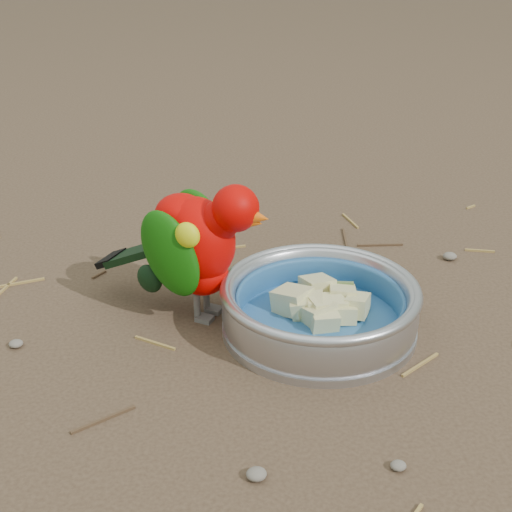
{
  "coord_description": "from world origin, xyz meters",
  "views": [
    {
      "loc": [
        -0.11,
        -0.62,
        0.46
      ],
      "look_at": [
        -0.02,
        0.14,
        0.08
      ],
      "focal_mm": 50.0,
      "sensor_mm": 36.0,
      "label": 1
    }
  ],
  "objects": [
    {
      "name": "ground_debris",
      "position": [
        -0.05,
        0.07,
        0.0
      ],
      "size": [
        0.9,
        0.8,
        0.01
      ],
      "primitive_type": null,
      "color": "olive",
      "rests_on": "ground"
    },
    {
      "name": "ground",
      "position": [
        0.0,
        0.0,
        0.0
      ],
      "size": [
        60.0,
        60.0,
        0.0
      ],
      "primitive_type": "plane",
      "color": "#4D3A29"
    },
    {
      "name": "lory_parrot",
      "position": [
        -0.09,
        0.15,
        0.09
      ],
      "size": [
        0.23,
        0.2,
        0.17
      ],
      "primitive_type": null,
      "rotation": [
        0.0,
        0.0,
        -2.12
      ],
      "color": "#C90300",
      "rests_on": "ground"
    },
    {
      "name": "fruit_wedges",
      "position": [
        0.05,
        0.09,
        0.03
      ],
      "size": [
        0.14,
        0.14,
        0.03
      ],
      "primitive_type": null,
      "color": "beige",
      "rests_on": "food_bowl"
    },
    {
      "name": "food_bowl",
      "position": [
        0.05,
        0.09,
        0.01
      ],
      "size": [
        0.23,
        0.23,
        0.02
      ],
      "primitive_type": "cylinder",
      "color": "#B2B2BA",
      "rests_on": "ground"
    },
    {
      "name": "bowl_wall",
      "position": [
        0.05,
        0.09,
        0.04
      ],
      "size": [
        0.23,
        0.23,
        0.04
      ],
      "primitive_type": null,
      "color": "#B2B2BA",
      "rests_on": "food_bowl"
    }
  ]
}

